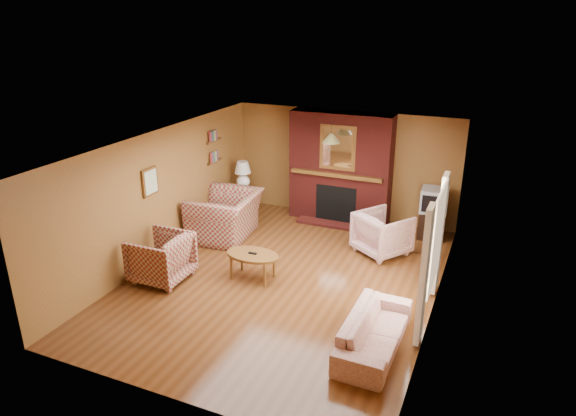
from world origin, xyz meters
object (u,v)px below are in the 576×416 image
at_px(fireplace, 340,169).
at_px(side_table, 244,201).
at_px(floral_sofa, 374,331).
at_px(crt_tv, 434,200).
at_px(tv_stand, 432,224).
at_px(floral_armchair, 383,233).
at_px(coffee_table, 253,257).
at_px(table_lamp, 243,173).
at_px(plaid_loveseat, 225,216).
at_px(plaid_armchair, 161,258).

height_order(fireplace, side_table, fireplace).
relative_size(floral_sofa, crt_tv, 3.17).
height_order(tv_stand, crt_tv, crt_tv).
height_order(floral_sofa, tv_stand, tv_stand).
bearing_deg(tv_stand, floral_armchair, -128.74).
relative_size(side_table, crt_tv, 1.14).
height_order(floral_armchair, coffee_table, floral_armchair).
relative_size(floral_armchair, crt_tv, 1.62).
bearing_deg(tv_stand, floral_sofa, -96.62).
bearing_deg(coffee_table, crt_tv, 49.19).
relative_size(side_table, table_lamp, 1.03).
distance_m(coffee_table, crt_tv, 3.96).
bearing_deg(floral_armchair, tv_stand, -89.81).
distance_m(plaid_loveseat, tv_stand, 4.22).
bearing_deg(table_lamp, side_table, 0.00).
bearing_deg(tv_stand, plaid_armchair, -142.15).
bearing_deg(floral_armchair, plaid_armchair, 72.40).
bearing_deg(floral_armchair, side_table, 21.64).
xyz_separation_m(table_lamp, tv_stand, (4.15, 0.35, -0.69)).
relative_size(fireplace, coffee_table, 2.54).
distance_m(plaid_loveseat, side_table, 1.30).
distance_m(side_table, crt_tv, 4.19).
height_order(floral_sofa, table_lamp, table_lamp).
relative_size(fireplace, tv_stand, 4.20).
xyz_separation_m(tv_stand, crt_tv, (0.00, -0.01, 0.53)).
bearing_deg(plaid_armchair, floral_armchair, 127.71).
bearing_deg(coffee_table, floral_armchair, 45.86).
relative_size(floral_armchair, tv_stand, 1.57).
bearing_deg(floral_sofa, plaid_armchair, 84.02).
height_order(fireplace, tv_stand, fireplace).
xyz_separation_m(floral_armchair, side_table, (-3.39, 0.77, -0.09)).
bearing_deg(crt_tv, table_lamp, -175.26).
relative_size(plaid_loveseat, side_table, 2.23).
bearing_deg(side_table, coffee_table, -59.22).
height_order(side_table, tv_stand, side_table).
relative_size(fireplace, side_table, 3.78).
height_order(fireplace, plaid_loveseat, fireplace).
height_order(plaid_loveseat, floral_armchair, plaid_loveseat).
xyz_separation_m(fireplace, crt_tv, (2.05, -0.19, -0.37)).
bearing_deg(fireplace, plaid_loveseat, -135.81).
xyz_separation_m(plaid_armchair, side_table, (-0.15, 3.30, -0.10)).
relative_size(plaid_loveseat, floral_sofa, 0.80).
bearing_deg(coffee_table, plaid_loveseat, 133.86).
relative_size(floral_sofa, coffee_table, 1.86).
bearing_deg(tv_stand, side_table, -179.71).
xyz_separation_m(plaid_armchair, table_lamp, (-0.15, 3.30, 0.56)).
xyz_separation_m(floral_sofa, floral_armchair, (-0.61, 2.99, 0.15)).
height_order(fireplace, crt_tv, fireplace).
xyz_separation_m(plaid_loveseat, floral_sofa, (3.75, -2.49, -0.20)).
xyz_separation_m(floral_sofa, crt_tv, (0.15, 4.10, 0.56)).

